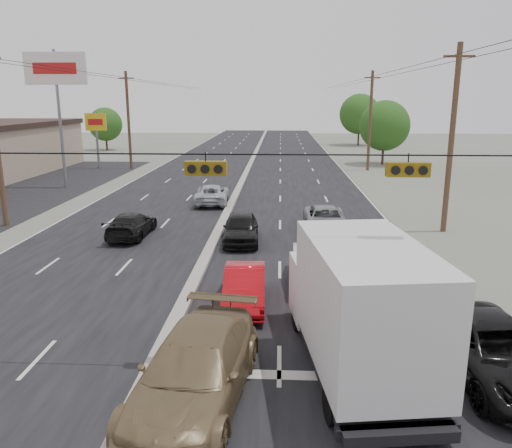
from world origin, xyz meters
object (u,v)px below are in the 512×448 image
(utility_pole_right_b, at_px, (452,139))
(queue_car_b, at_px, (312,267))
(tree_left_far, at_px, (105,124))
(utility_pole_right_c, at_px, (370,120))
(pole_sign_far, at_px, (96,127))
(utility_pole_left_c, at_px, (129,120))
(queue_car_a, at_px, (241,228))
(oncoming_far, at_px, (212,194))
(oncoming_near, at_px, (131,225))
(black_suv, at_px, (495,351))
(queue_car_c, at_px, (326,220))
(queue_car_d, at_px, (378,281))
(tree_right_mid, at_px, (384,126))
(pole_sign_billboard, at_px, (56,77))
(tree_right_far, at_px, (360,114))
(red_sedan, at_px, (245,287))
(tan_sedan, at_px, (195,371))

(utility_pole_right_b, distance_m, queue_car_b, 12.45)
(tree_left_far, bearing_deg, utility_pole_right_c, -30.10)
(pole_sign_far, bearing_deg, utility_pole_left_c, 0.00)
(queue_car_a, xyz_separation_m, oncoming_far, (-2.80, 9.71, -0.07))
(oncoming_near, bearing_deg, utility_pole_right_b, -171.92)
(utility_pole_right_b, relative_size, tree_left_far, 1.63)
(utility_pole_left_c, height_order, oncoming_far, utility_pole_left_c)
(black_suv, bearing_deg, queue_car_c, 95.35)
(black_suv, xyz_separation_m, oncoming_near, (-13.53, 13.34, -0.12))
(tree_left_far, xyz_separation_m, queue_car_d, (29.00, -54.91, -3.09))
(black_suv, bearing_deg, utility_pole_left_c, 111.64)
(tree_right_mid, height_order, queue_car_b, tree_right_mid)
(utility_pole_left_c, height_order, pole_sign_billboard, pole_sign_billboard)
(oncoming_far, bearing_deg, pole_sign_billboard, -28.92)
(tree_right_far, xyz_separation_m, queue_car_d, (-9.00, -64.91, -4.33))
(utility_pole_right_b, relative_size, tree_right_mid, 1.40)
(red_sedan, xyz_separation_m, black_suv, (6.86, -4.47, 0.09))
(utility_pole_left_c, distance_m, oncoming_near, 28.48)
(tree_right_mid, distance_m, tan_sedan, 48.86)
(pole_sign_far, distance_m, oncoming_far, 23.52)
(utility_pole_right_b, relative_size, pole_sign_far, 1.67)
(black_suv, height_order, queue_car_c, black_suv)
(utility_pole_left_c, bearing_deg, black_suv, -61.91)
(queue_car_a, height_order, oncoming_far, queue_car_a)
(pole_sign_far, bearing_deg, oncoming_near, -66.94)
(queue_car_b, relative_size, oncoming_near, 0.97)
(tree_right_mid, distance_m, oncoming_far, 28.53)
(tree_right_mid, bearing_deg, utility_pole_right_b, -94.76)
(tree_left_far, xyz_separation_m, tree_right_far, (38.00, 10.00, 1.24))
(pole_sign_far, bearing_deg, queue_car_c, -49.30)
(queue_car_b, bearing_deg, pole_sign_billboard, 132.52)
(tan_sedan, bearing_deg, queue_car_d, 58.02)
(tree_right_mid, relative_size, queue_car_d, 1.66)
(tree_right_far, relative_size, black_suv, 1.48)
(tree_right_mid, xyz_separation_m, queue_car_b, (-10.33, -38.63, -3.62))
(queue_car_a, height_order, queue_car_d, queue_car_a)
(pole_sign_far, bearing_deg, queue_car_b, -58.42)
(queue_car_a, bearing_deg, utility_pole_right_b, 11.02)
(queue_car_a, distance_m, queue_car_c, 5.06)
(utility_pole_right_b, height_order, tree_left_far, utility_pole_right_b)
(queue_car_d, bearing_deg, tree_right_mid, 71.90)
(queue_car_c, relative_size, oncoming_far, 1.01)
(tan_sedan, height_order, black_suv, tan_sedan)
(utility_pole_right_b, bearing_deg, queue_car_d, -119.04)
(pole_sign_far, relative_size, queue_car_c, 1.22)
(utility_pole_left_c, xyz_separation_m, pole_sign_far, (-3.50, -0.00, -0.70))
(red_sedan, height_order, queue_car_b, queue_car_b)
(pole_sign_billboard, height_order, black_suv, pole_sign_billboard)
(pole_sign_billboard, distance_m, tan_sedan, 34.71)
(pole_sign_far, xyz_separation_m, tree_right_far, (32.00, 30.00, 0.55))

